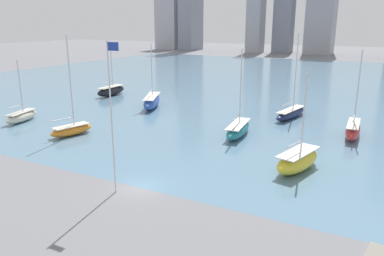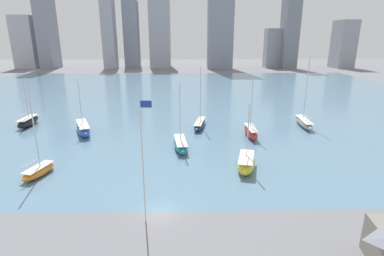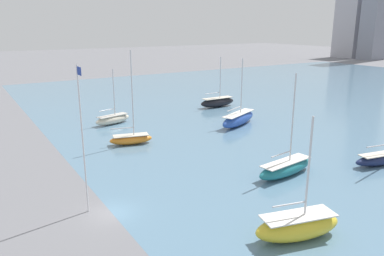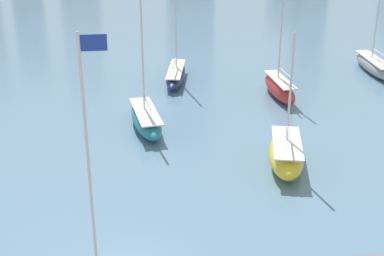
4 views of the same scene
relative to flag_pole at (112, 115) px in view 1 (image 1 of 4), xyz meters
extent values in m
plane|color=slate|center=(1.47, 1.73, -7.35)|extent=(500.00, 500.00, 0.00)
cube|color=slate|center=(1.47, 71.73, -7.34)|extent=(180.00, 140.00, 0.00)
cylinder|color=silver|center=(-0.05, 0.00, -0.50)|extent=(0.14, 0.14, 13.69)
cube|color=#1E3899|center=(0.57, 0.00, 5.84)|extent=(1.10, 0.03, 0.70)
cube|color=#A8A8B2|center=(-97.34, 173.82, 8.87)|extent=(13.36, 15.37, 32.44)
cube|color=#9E9EA8|center=(-43.22, 168.73, 15.72)|extent=(7.49, 9.82, 46.14)
cube|color=gray|center=(-30.61, 176.65, 13.41)|extent=(9.25, 9.63, 41.52)
cube|color=#9E9EA8|center=(-11.91, 176.05, 17.68)|extent=(12.94, 15.64, 50.04)
ellipsoid|color=#B72828|center=(17.61, 28.62, -6.33)|extent=(2.06, 8.28, 2.02)
cube|color=beige|center=(17.61, 28.62, -5.38)|extent=(1.69, 6.79, 0.10)
cube|color=#2D2D33|center=(17.61, 28.62, -6.89)|extent=(0.21, 1.49, 0.91)
cylinder|color=silver|center=(17.59, 29.23, -0.46)|extent=(0.18, 0.18, 9.73)
cylinder|color=silver|center=(17.66, 27.02, -4.23)|extent=(0.28, 4.42, 0.14)
ellipsoid|color=#284CA8|center=(-17.07, 31.69, -6.26)|extent=(6.39, 10.50, 2.17)
cube|color=silver|center=(-17.07, 31.69, -5.22)|extent=(5.24, 8.61, 0.10)
cube|color=#2D2D33|center=(-17.07, 31.69, -6.85)|extent=(0.90, 1.78, 0.98)
cylinder|color=silver|center=(-17.39, 32.41, -0.52)|extent=(0.18, 0.18, 9.30)
cylinder|color=silver|center=(-16.39, 30.14, -4.07)|extent=(2.12, 4.58, 0.14)
ellipsoid|color=beige|center=(-29.59, 13.50, -6.55)|extent=(3.62, 7.14, 1.58)
cube|color=#BCB7AD|center=(-29.59, 13.50, -5.81)|extent=(2.97, 5.86, 0.10)
cube|color=#2D2D33|center=(-29.59, 13.50, -6.99)|extent=(0.46, 1.24, 0.71)
cylinder|color=silver|center=(-29.72, 14.00, -1.73)|extent=(0.18, 0.18, 8.06)
cylinder|color=silver|center=(-29.33, 12.45, -4.66)|extent=(0.92, 3.13, 0.14)
ellipsoid|color=black|center=(-31.43, 37.56, -6.36)|extent=(2.39, 8.33, 1.97)
cube|color=beige|center=(-31.43, 37.56, -5.43)|extent=(1.96, 6.83, 0.10)
cube|color=#2D2D33|center=(-31.43, 37.56, -6.90)|extent=(0.17, 1.50, 0.89)
cylinder|color=silver|center=(-31.43, 38.18, -1.10)|extent=(0.18, 0.18, 8.56)
cylinder|color=silver|center=(-31.43, 36.28, -4.28)|extent=(0.16, 3.82, 0.14)
ellipsoid|color=yellow|center=(13.61, 13.08, -6.29)|extent=(4.35, 7.94, 2.11)
cube|color=silver|center=(13.61, 13.08, -5.29)|extent=(3.56, 6.51, 0.10)
cube|color=#2D2D33|center=(13.61, 13.08, -6.87)|extent=(0.49, 1.35, 0.95)
cylinder|color=silver|center=(13.75, 13.62, -1.15)|extent=(0.18, 0.18, 8.17)
cylinder|color=silver|center=(13.38, 12.16, -4.14)|extent=(0.87, 2.95, 0.14)
ellipsoid|color=#19234C|center=(7.59, 35.55, -6.59)|extent=(3.82, 10.04, 1.51)
cube|color=beige|center=(7.59, 35.55, -5.88)|extent=(3.14, 8.23, 0.10)
cube|color=#2D2D33|center=(7.59, 35.55, -7.00)|extent=(0.50, 1.77, 0.68)
cylinder|color=silver|center=(7.73, 36.28, 0.16)|extent=(0.18, 0.18, 11.98)
cylinder|color=silver|center=(7.32, 34.16, -4.73)|extent=(0.97, 4.25, 0.14)
ellipsoid|color=orange|center=(-17.06, 11.58, -6.64)|extent=(3.59, 6.52, 1.41)
cube|color=beige|center=(-17.06, 11.58, -5.99)|extent=(2.94, 5.34, 0.10)
cube|color=#2D2D33|center=(-17.06, 11.58, -7.03)|extent=(0.43, 1.12, 0.63)
cylinder|color=silver|center=(-16.94, 12.03, 0.15)|extent=(0.18, 0.18, 12.17)
cylinder|color=silver|center=(-17.36, 10.39, -4.84)|extent=(0.99, 3.32, 0.14)
ellipsoid|color=#1E757F|center=(3.51, 22.08, -6.48)|extent=(3.28, 8.97, 1.73)
cube|color=silver|center=(3.51, 22.08, -5.66)|extent=(2.69, 7.36, 0.10)
cube|color=#2D2D33|center=(3.51, 22.08, -6.95)|extent=(0.34, 1.59, 0.78)
cylinder|color=silver|center=(3.43, 22.74, -0.57)|extent=(0.18, 0.18, 10.08)
cylinder|color=silver|center=(3.63, 21.06, -4.51)|extent=(0.53, 3.36, 0.14)
camera|label=1|loc=(20.89, -24.79, 7.68)|focal=35.00mm
camera|label=2|loc=(4.44, -28.75, 12.12)|focal=28.00mm
camera|label=3|loc=(32.06, -8.62, 9.53)|focal=35.00mm
camera|label=4|loc=(1.72, -22.08, 11.07)|focal=50.00mm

